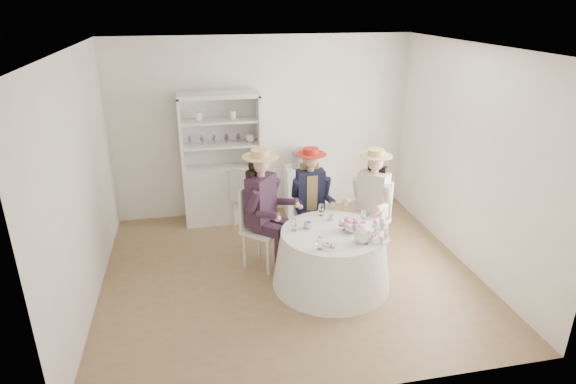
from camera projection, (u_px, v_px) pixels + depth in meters
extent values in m
plane|color=olive|center=(290.00, 273.00, 5.97)|extent=(4.50, 4.50, 0.00)
plane|color=white|center=(290.00, 48.00, 4.96)|extent=(4.50, 4.50, 0.00)
plane|color=silver|center=(263.00, 128.00, 7.28)|extent=(4.50, 0.00, 4.50)
plane|color=silver|center=(343.00, 257.00, 3.65)|extent=(4.50, 0.00, 4.50)
plane|color=silver|center=(80.00, 185.00, 5.05)|extent=(0.00, 4.50, 4.50)
plane|color=silver|center=(470.00, 159.00, 5.88)|extent=(0.00, 4.50, 4.50)
cone|color=white|center=(331.00, 258.00, 5.65)|extent=(1.39, 1.39, 0.66)
cylinder|color=white|center=(332.00, 232.00, 5.52)|extent=(1.19, 1.19, 0.02)
cube|color=silver|center=(223.00, 194.00, 7.26)|extent=(1.20, 0.59, 0.86)
cube|color=silver|center=(219.00, 128.00, 7.08)|extent=(1.14, 0.21, 1.06)
cube|color=silver|center=(218.00, 95.00, 6.70)|extent=(1.20, 0.59, 0.06)
cube|color=silver|center=(181.00, 134.00, 6.80)|extent=(0.10, 0.43, 1.06)
cube|color=silver|center=(258.00, 130.00, 7.01)|extent=(0.10, 0.43, 1.06)
cube|color=silver|center=(221.00, 145.00, 6.97)|extent=(1.12, 0.54, 0.03)
cube|color=silver|center=(220.00, 121.00, 6.84)|extent=(1.12, 0.54, 0.03)
sphere|color=white|center=(250.00, 138.00, 7.03)|extent=(0.13, 0.13, 0.13)
cube|color=silver|center=(301.00, 190.00, 7.52)|extent=(0.50, 0.50, 0.76)
cylinder|color=black|center=(301.00, 159.00, 7.33)|extent=(0.36, 0.36, 0.29)
cube|color=silver|center=(263.00, 230.00, 5.99)|extent=(0.61, 0.61, 0.04)
cylinder|color=silver|center=(268.00, 257.00, 5.86)|extent=(0.04, 0.04, 0.48)
cylinder|color=silver|center=(282.00, 245.00, 6.14)|extent=(0.04, 0.04, 0.48)
cylinder|color=silver|center=(245.00, 250.00, 6.02)|extent=(0.04, 0.04, 0.48)
cylinder|color=silver|center=(259.00, 239.00, 6.30)|extent=(0.04, 0.04, 0.48)
cube|color=silver|center=(249.00, 206.00, 5.97)|extent=(0.30, 0.33, 0.54)
cube|color=black|center=(261.00, 200.00, 5.85)|extent=(0.42, 0.44, 0.63)
cube|color=black|center=(268.00, 229.00, 5.82)|extent=(0.37, 0.35, 0.13)
cylinder|color=black|center=(279.00, 256.00, 5.87)|extent=(0.11, 0.11, 0.50)
cylinder|color=black|center=(254.00, 201.00, 5.62)|extent=(0.21, 0.20, 0.30)
cube|color=black|center=(276.00, 223.00, 5.98)|extent=(0.37, 0.35, 0.13)
cylinder|color=black|center=(287.00, 249.00, 6.03)|extent=(0.11, 0.11, 0.50)
cylinder|color=black|center=(274.00, 189.00, 5.98)|extent=(0.21, 0.20, 0.30)
cylinder|color=#D8A889|center=(261.00, 174.00, 5.72)|extent=(0.10, 0.10, 0.09)
sphere|color=#D8A889|center=(260.00, 165.00, 5.68)|extent=(0.21, 0.21, 0.21)
sphere|color=black|center=(257.00, 165.00, 5.71)|extent=(0.21, 0.21, 0.21)
cube|color=black|center=(255.00, 185.00, 5.82)|extent=(0.24, 0.25, 0.41)
cylinder|color=#D4B667|center=(260.00, 157.00, 5.64)|extent=(0.43, 0.43, 0.01)
cylinder|color=#D4B667|center=(260.00, 153.00, 5.62)|extent=(0.22, 0.22, 0.09)
cube|color=silver|center=(310.00, 217.00, 6.44)|extent=(0.40, 0.40, 0.04)
cylinder|color=silver|center=(301.00, 239.00, 6.35)|extent=(0.04, 0.04, 0.44)
cylinder|color=silver|center=(324.00, 237.00, 6.41)|extent=(0.04, 0.04, 0.44)
cylinder|color=silver|center=(296.00, 228.00, 6.64)|extent=(0.04, 0.04, 0.44)
cylinder|color=silver|center=(318.00, 226.00, 6.70)|extent=(0.04, 0.04, 0.44)
cube|color=silver|center=(307.00, 194.00, 6.50)|extent=(0.38, 0.03, 0.50)
cube|color=black|center=(310.00, 191.00, 6.32)|extent=(0.36, 0.20, 0.58)
cube|color=tan|center=(310.00, 191.00, 6.32)|extent=(0.14, 0.22, 0.50)
cube|color=black|center=(306.00, 216.00, 6.29)|extent=(0.13, 0.34, 0.12)
cylinder|color=black|center=(308.00, 241.00, 6.27)|extent=(0.10, 0.10, 0.46)
cylinder|color=black|center=(296.00, 188.00, 6.22)|extent=(0.09, 0.17, 0.27)
cube|color=black|center=(319.00, 215.00, 6.32)|extent=(0.13, 0.34, 0.12)
cylinder|color=black|center=(321.00, 240.00, 6.30)|extent=(0.10, 0.10, 0.46)
cylinder|color=black|center=(326.00, 186.00, 6.30)|extent=(0.09, 0.17, 0.27)
cylinder|color=#D8A889|center=(311.00, 169.00, 6.21)|extent=(0.09, 0.09, 0.08)
sphere|color=#D8A889|center=(311.00, 161.00, 6.17)|extent=(0.19, 0.19, 0.19)
sphere|color=tan|center=(310.00, 161.00, 6.21)|extent=(0.19, 0.19, 0.19)
cube|color=tan|center=(309.00, 177.00, 6.33)|extent=(0.24, 0.08, 0.38)
cylinder|color=red|center=(311.00, 154.00, 6.13)|extent=(0.40, 0.40, 0.01)
cylinder|color=red|center=(311.00, 151.00, 6.12)|extent=(0.20, 0.20, 0.08)
cube|color=silver|center=(371.00, 222.00, 6.28)|extent=(0.58, 0.58, 0.04)
cylinder|color=silver|center=(353.00, 239.00, 6.33)|extent=(0.04, 0.04, 0.45)
cylinder|color=silver|center=(375.00, 246.00, 6.16)|extent=(0.04, 0.04, 0.45)
cylinder|color=silver|center=(364.00, 230.00, 6.58)|extent=(0.04, 0.04, 0.45)
cylinder|color=silver|center=(386.00, 236.00, 6.41)|extent=(0.04, 0.04, 0.45)
cube|color=silver|center=(378.00, 198.00, 6.32)|extent=(0.29, 0.30, 0.51)
cube|color=beige|center=(373.00, 195.00, 6.15)|extent=(0.40, 0.41, 0.59)
cube|color=beige|center=(360.00, 218.00, 6.21)|extent=(0.34, 0.34, 0.12)
cylinder|color=beige|center=(354.00, 243.00, 6.21)|extent=(0.10, 0.10, 0.47)
cylinder|color=beige|center=(357.00, 187.00, 6.21)|extent=(0.19, 0.19, 0.28)
cube|color=beige|center=(373.00, 221.00, 6.11)|extent=(0.34, 0.34, 0.12)
cylinder|color=beige|center=(367.00, 247.00, 6.11)|extent=(0.10, 0.10, 0.47)
cylinder|color=beige|center=(388.00, 194.00, 5.98)|extent=(0.19, 0.19, 0.28)
cylinder|color=#D8A889|center=(375.00, 171.00, 6.04)|extent=(0.09, 0.09, 0.08)
sphere|color=#D8A889|center=(375.00, 163.00, 5.99)|extent=(0.19, 0.19, 0.19)
sphere|color=black|center=(377.00, 163.00, 6.03)|extent=(0.19, 0.19, 0.19)
cube|color=black|center=(377.00, 180.00, 6.15)|extent=(0.23, 0.23, 0.39)
cylinder|color=#D4B667|center=(376.00, 156.00, 5.96)|extent=(0.41, 0.41, 0.01)
cylinder|color=#D4B667|center=(376.00, 153.00, 5.94)|extent=(0.20, 0.20, 0.08)
cube|color=silver|center=(248.00, 197.00, 7.15)|extent=(0.53, 0.53, 0.04)
cylinder|color=silver|center=(261.00, 208.00, 7.32)|extent=(0.03, 0.03, 0.42)
cylinder|color=silver|center=(243.00, 205.00, 7.42)|extent=(0.03, 0.03, 0.42)
cylinder|color=silver|center=(253.00, 216.00, 7.05)|extent=(0.03, 0.03, 0.42)
cylinder|color=silver|center=(234.00, 213.00, 7.16)|extent=(0.03, 0.03, 0.42)
cube|color=silver|center=(242.00, 185.00, 6.91)|extent=(0.32, 0.22, 0.48)
imported|color=white|center=(308.00, 226.00, 5.58)|extent=(0.11, 0.11, 0.07)
imported|color=white|center=(331.00, 218.00, 5.79)|extent=(0.08, 0.08, 0.06)
imported|color=white|center=(353.00, 223.00, 5.66)|extent=(0.11, 0.11, 0.06)
imported|color=white|center=(353.00, 229.00, 5.51)|extent=(0.25, 0.25, 0.05)
sphere|color=#D46AA5|center=(354.00, 224.00, 5.52)|extent=(0.06, 0.06, 0.06)
sphere|color=white|center=(351.00, 222.00, 5.55)|extent=(0.06, 0.06, 0.06)
sphere|color=#D46AA5|center=(347.00, 222.00, 5.55)|extent=(0.06, 0.06, 0.06)
sphere|color=white|center=(344.00, 224.00, 5.52)|extent=(0.06, 0.06, 0.06)
sphere|color=#D46AA5|center=(346.00, 226.00, 5.48)|extent=(0.06, 0.06, 0.06)
sphere|color=white|center=(350.00, 226.00, 5.46)|extent=(0.06, 0.06, 0.06)
sphere|color=#D46AA5|center=(353.00, 226.00, 5.47)|extent=(0.06, 0.06, 0.06)
sphere|color=white|center=(362.00, 235.00, 5.25)|extent=(0.19, 0.19, 0.19)
cylinder|color=white|center=(372.00, 233.00, 5.27)|extent=(0.11, 0.03, 0.09)
cylinder|color=white|center=(363.00, 227.00, 5.21)|extent=(0.04, 0.04, 0.02)
cylinder|color=white|center=(330.00, 247.00, 5.17)|extent=(0.23, 0.23, 0.01)
cube|color=beige|center=(327.00, 246.00, 5.14)|extent=(0.05, 0.04, 0.03)
cube|color=beige|center=(331.00, 244.00, 5.16)|extent=(0.06, 0.05, 0.03)
cube|color=beige|center=(334.00, 244.00, 5.19)|extent=(0.06, 0.06, 0.03)
cube|color=beige|center=(328.00, 243.00, 5.19)|extent=(0.06, 0.06, 0.03)
cube|color=beige|center=(334.00, 246.00, 5.14)|extent=(0.06, 0.06, 0.03)
cylinder|color=white|center=(379.00, 239.00, 5.33)|extent=(0.25, 0.25, 0.01)
cylinder|color=white|center=(379.00, 233.00, 5.30)|extent=(0.02, 0.02, 0.17)
cylinder|color=white|center=(380.00, 227.00, 5.27)|extent=(0.19, 0.19, 0.01)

